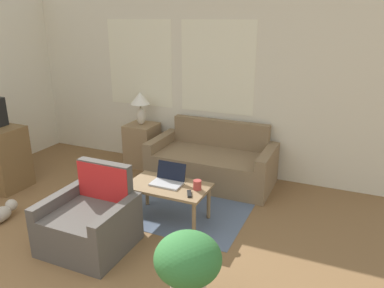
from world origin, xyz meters
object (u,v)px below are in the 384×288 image
(table_lamp, at_px, (140,103))
(coffee_table, at_px, (168,189))
(cup_navy, at_px, (197,185))
(armchair, at_px, (92,223))
(tv_remote, at_px, (189,194))
(laptop, at_px, (168,179))
(potted_plant, at_px, (188,265))
(cat_black, at_px, (3,213))
(couch, at_px, (213,163))

(table_lamp, distance_m, coffee_table, 1.88)
(table_lamp, height_order, cup_navy, table_lamp)
(armchair, xyz_separation_m, tv_remote, (0.80, 0.64, 0.19))
(table_lamp, height_order, coffee_table, table_lamp)
(armchair, bearing_deg, coffee_table, 57.62)
(tv_remote, bearing_deg, cup_navy, 79.81)
(armchair, xyz_separation_m, laptop, (0.46, 0.81, 0.23))
(table_lamp, bearing_deg, coffee_table, -49.41)
(coffee_table, height_order, tv_remote, tv_remote)
(table_lamp, bearing_deg, tv_remote, -44.92)
(coffee_table, bearing_deg, potted_plant, -56.57)
(table_lamp, relative_size, cat_black, 0.93)
(tv_remote, bearing_deg, table_lamp, 135.08)
(couch, height_order, cat_black, couch)
(cup_navy, bearing_deg, cat_black, -158.44)
(couch, relative_size, laptop, 4.87)
(couch, distance_m, armchair, 2.07)
(tv_remote, distance_m, potted_plant, 1.17)
(armchair, bearing_deg, tv_remote, 38.87)
(potted_plant, bearing_deg, laptop, 123.10)
(table_lamp, height_order, laptop, table_lamp)
(cat_black, bearing_deg, tv_remote, -74.81)
(coffee_table, xyz_separation_m, laptop, (-0.02, 0.05, 0.10))
(coffee_table, height_order, laptop, laptop)
(laptop, bearing_deg, armchair, -119.58)
(laptop, xyz_separation_m, potted_plant, (0.81, -1.24, -0.07))
(armchair, relative_size, laptop, 2.33)
(cup_navy, bearing_deg, potted_plant, -70.14)
(couch, distance_m, potted_plant, 2.52)
(potted_plant, height_order, cat_black, potted_plant)
(table_lamp, relative_size, cup_navy, 4.67)
(table_lamp, distance_m, potted_plant, 3.24)
(cup_navy, relative_size, cat_black, 0.20)
(cup_navy, distance_m, tv_remote, 0.16)
(laptop, distance_m, cup_navy, 0.37)
(coffee_table, distance_m, tv_remote, 0.34)
(potted_plant, distance_m, cat_black, 2.58)
(couch, bearing_deg, cup_navy, -77.37)
(armchair, bearing_deg, table_lamp, 107.56)
(couch, relative_size, coffee_table, 1.86)
(armchair, relative_size, coffee_table, 0.89)
(couch, xyz_separation_m, laptop, (-0.10, -1.18, 0.22))
(laptop, xyz_separation_m, tv_remote, (0.34, -0.17, -0.04))
(couch, distance_m, laptop, 1.20)
(couch, bearing_deg, table_lamp, 174.58)
(potted_plant, bearing_deg, cat_black, 171.09)
(table_lamp, height_order, tv_remote, table_lamp)
(laptop, bearing_deg, couch, 85.23)
(couch, height_order, armchair, couch)
(cup_navy, xyz_separation_m, cat_black, (-2.09, -0.83, -0.40))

